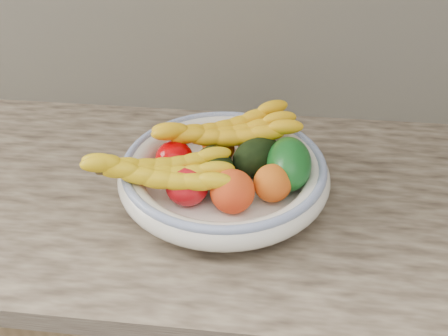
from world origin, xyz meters
The scene contains 14 objects.
kitchen_counter centered at (0.00, 1.69, 0.46)m, with size 2.44×0.66×1.40m.
fruit_bowl centered at (0.00, 1.66, 0.95)m, with size 0.39×0.39×0.08m.
clementine_back_left centered at (-0.03, 1.75, 0.95)m, with size 0.05×0.05×0.05m, color #FF5C05.
clementine_back_right centered at (0.04, 1.75, 0.95)m, with size 0.05×0.05×0.05m, color orange.
clementine_back_mid centered at (-0.01, 1.73, 0.95)m, with size 0.05×0.05×0.04m, color #FF6605.
tomato_left centered at (-0.10, 1.68, 0.96)m, with size 0.07×0.07×0.06m, color #C60004.
tomato_near_left centered at (-0.06, 1.60, 0.96)m, with size 0.08×0.08×0.07m, color red.
avocado_center centered at (-0.02, 1.66, 0.96)m, with size 0.07×0.10×0.07m, color black.
avocado_right centered at (0.06, 1.70, 0.96)m, with size 0.07×0.11×0.07m, color black.
green_mango centered at (0.12, 1.66, 0.98)m, with size 0.08×0.12×0.09m, color #0E4B16.
peach_front centered at (0.02, 1.58, 0.97)m, with size 0.08×0.08×0.08m, color orange.
peach_right centered at (0.09, 1.61, 0.97)m, with size 0.07×0.07×0.07m, color orange.
banana_bunch_back centered at (0.00, 1.73, 0.99)m, with size 0.30×0.11×0.08m, color yellow, non-canonical shape.
banana_bunch_front centered at (-0.11, 1.60, 0.98)m, with size 0.28×0.11×0.08m, color yellow, non-canonical shape.
Camera 1 is at (0.08, 0.92, 1.49)m, focal length 40.00 mm.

